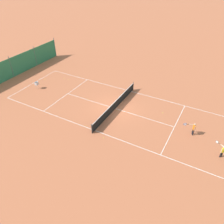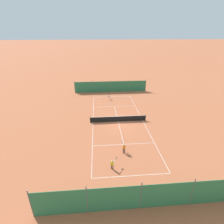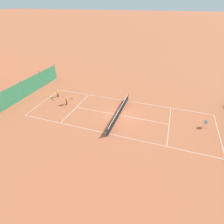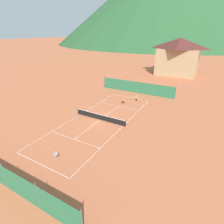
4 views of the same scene
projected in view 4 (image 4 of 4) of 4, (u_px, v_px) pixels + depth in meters
The scene contains 17 objects.
ground_plane at pixel (100, 120), 28.25m from camera, with size 600.00×600.00×0.00m, color #B7603D.
court_line_markings at pixel (100, 120), 28.25m from camera, with size 8.25×23.85×0.01m.
tennis_net at pixel (100, 117), 28.04m from camera, with size 9.18×0.08×1.06m.
windscreen_fence_far at pixel (137, 87), 39.96m from camera, with size 17.28×0.08×2.90m.
windscreen_fence_near at pixel (5, 177), 15.44m from camera, with size 17.28×0.08×2.90m.
player_near_service at pixel (136, 98), 35.59m from camera, with size 0.80×0.82×1.17m.
player_far_baseline at pixel (123, 100), 34.22m from camera, with size 0.43×1.07×1.25m.
tennis_ball_by_net_left at pixel (119, 129), 25.62m from camera, with size 0.07×0.07×0.07m, color #CCE033.
tennis_ball_near_corner at pixel (102, 119), 28.36m from camera, with size 0.07×0.07×0.07m, color #CCE033.
tennis_ball_service_box at pixel (37, 157), 19.92m from camera, with size 0.07×0.07×0.07m, color #CCE033.
tennis_ball_far_corner at pixel (129, 123), 27.21m from camera, with size 0.07×0.07×0.07m, color #CCE033.
tennis_ball_alley_right at pixel (42, 144), 22.17m from camera, with size 0.07×0.07×0.07m, color #CCE033.
tennis_ball_alley_left at pixel (46, 141), 22.77m from camera, with size 0.07×0.07×0.07m, color #CCE033.
tennis_ball_by_net_right at pixel (86, 129), 25.43m from camera, with size 0.07×0.07×0.07m, color #CCE033.
tennis_ball_mid_court at pixel (106, 107), 32.69m from camera, with size 0.07×0.07×0.07m, color #CCE033.
ball_hopper at pixel (56, 154), 19.39m from camera, with size 0.36×0.36×0.89m.
alpine_chalet at pixel (178, 56), 55.00m from camera, with size 13.00×10.00×11.20m.
Camera 4 is at (13.89, -20.95, 13.10)m, focal length 28.00 mm.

